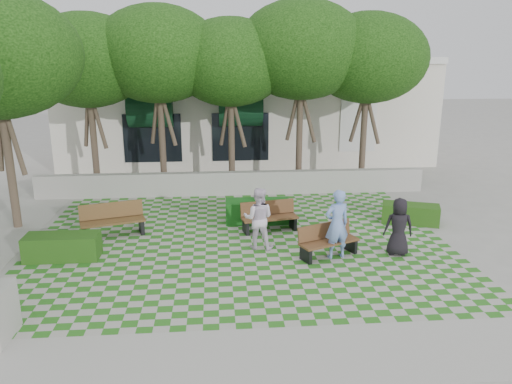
{
  "coord_description": "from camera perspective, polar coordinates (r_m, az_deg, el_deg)",
  "views": [
    {
      "loc": [
        -0.67,
        -12.59,
        5.38
      ],
      "look_at": [
        0.5,
        1.5,
        1.4
      ],
      "focal_mm": 35.0,
      "sensor_mm": 36.0,
      "label": 1
    }
  ],
  "objects": [
    {
      "name": "sidewalk_south",
      "position": [
        9.57,
        0.08,
        -18.45
      ],
      "size": [
        16.0,
        2.0,
        0.01
      ],
      "primitive_type": "cube",
      "color": "#9E9B93",
      "rests_on": "ground"
    },
    {
      "name": "bench_west",
      "position": [
        15.67,
        -16.07,
        -3.15
      ],
      "size": [
        1.98,
        1.14,
        0.99
      ],
      "rotation": [
        0.0,
        0.0,
        0.29
      ],
      "color": "#553A1D",
      "rests_on": "ground"
    },
    {
      "name": "bench_east",
      "position": [
        13.75,
        8.2,
        -5.56
      ],
      "size": [
        1.77,
        1.19,
        0.89
      ],
      "rotation": [
        0.0,
        0.0,
        0.41
      ],
      "color": "#52341C",
      "rests_on": "ground"
    },
    {
      "name": "ground",
      "position": [
        13.71,
        -1.58,
        -7.39
      ],
      "size": [
        90.0,
        90.0,
        0.0
      ],
      "primitive_type": "plane",
      "color": "gray",
      "rests_on": "ground"
    },
    {
      "name": "tree_row",
      "position": [
        18.58,
        -8.72,
        14.93
      ],
      "size": [
        17.7,
        13.4,
        7.41
      ],
      "color": "#47382B",
      "rests_on": "ground"
    },
    {
      "name": "person_blue",
      "position": [
        13.49,
        9.22,
        -3.65
      ],
      "size": [
        0.79,
        0.61,
        1.91
      ],
      "primitive_type": "imported",
      "rotation": [
        0.0,
        0.0,
        3.39
      ],
      "color": "#7897DC",
      "rests_on": "ground"
    },
    {
      "name": "building",
      "position": [
        26.87,
        -1.31,
        9.61
      ],
      "size": [
        18.0,
        8.92,
        5.15
      ],
      "color": "silver",
      "rests_on": "ground"
    },
    {
      "name": "retaining_wall",
      "position": [
        19.44,
        -2.61,
        1.01
      ],
      "size": [
        15.0,
        0.36,
        0.9
      ],
      "primitive_type": "cube",
      "color": "#9E9B93",
      "rests_on": "ground"
    },
    {
      "name": "hedge_west",
      "position": [
        14.43,
        -21.25,
        -5.86
      ],
      "size": [
        1.93,
        0.78,
        0.68
      ],
      "primitive_type": "cube",
      "rotation": [
        0.0,
        0.0,
        0.0
      ],
      "color": "#1E4612",
      "rests_on": "ground"
    },
    {
      "name": "lawn",
      "position": [
        14.63,
        -1.8,
        -5.84
      ],
      "size": [
        12.0,
        12.0,
        0.0
      ],
      "primitive_type": "plane",
      "color": "#2B721E",
      "rests_on": "ground"
    },
    {
      "name": "person_white",
      "position": [
        13.98,
        0.28,
        -3.03
      ],
      "size": [
        0.99,
        0.85,
        1.77
      ],
      "primitive_type": "imported",
      "rotation": [
        0.0,
        0.0,
        2.92
      ],
      "color": "silver",
      "rests_on": "ground"
    },
    {
      "name": "person_dark",
      "position": [
        14.11,
        15.99,
        -3.85
      ],
      "size": [
        0.85,
        0.62,
        1.6
      ],
      "primitive_type": "imported",
      "rotation": [
        0.0,
        0.0,
        3.0
      ],
      "color": "black",
      "rests_on": "ground"
    },
    {
      "name": "hedge_east",
      "position": [
        16.97,
        17.22,
        -2.38
      ],
      "size": [
        1.92,
        1.28,
        0.63
      ],
      "primitive_type": "cube",
      "rotation": [
        0.0,
        0.0,
        -0.35
      ],
      "color": "#204813",
      "rests_on": "ground"
    },
    {
      "name": "hedge_midright",
      "position": [
        16.29,
        0.19,
        -2.21
      ],
      "size": [
        2.1,
        0.88,
        0.73
      ],
      "primitive_type": "cube",
      "rotation": [
        0.0,
        0.0,
        -0.03
      ],
      "color": "#134916",
      "rests_on": "ground"
    },
    {
      "name": "bench_mid",
      "position": [
        15.51,
        1.5,
        -2.86
      ],
      "size": [
        1.81,
        0.91,
        0.91
      ],
      "rotation": [
        0.0,
        0.0,
        0.2
      ],
      "color": "#51331C",
      "rests_on": "ground"
    }
  ]
}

